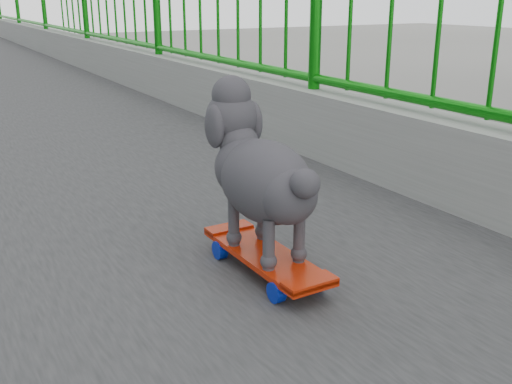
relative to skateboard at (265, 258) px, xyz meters
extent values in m
cube|color=red|center=(0.00, 0.00, 0.01)|extent=(0.14, 0.47, 0.02)
cube|color=#99999E|center=(0.00, -0.15, -0.01)|extent=(0.08, 0.03, 0.02)
cylinder|color=#071EA4|center=(-0.06, -0.15, -0.02)|extent=(0.03, 0.06, 0.05)
sphere|color=yellow|center=(-0.06, -0.15, -0.02)|extent=(0.02, 0.02, 0.02)
cylinder|color=#071EA4|center=(0.06, -0.15, -0.02)|extent=(0.03, 0.06, 0.05)
sphere|color=yellow|center=(0.06, -0.15, -0.02)|extent=(0.02, 0.02, 0.02)
cube|color=#99999E|center=(0.00, 0.15, -0.01)|extent=(0.08, 0.03, 0.02)
cylinder|color=#071EA4|center=(-0.06, 0.15, -0.02)|extent=(0.03, 0.06, 0.05)
sphere|color=yellow|center=(-0.06, 0.15, -0.02)|extent=(0.02, 0.02, 0.02)
cylinder|color=#071EA4|center=(0.06, 0.15, -0.02)|extent=(0.03, 0.06, 0.05)
sphere|color=yellow|center=(0.06, 0.15, -0.02)|extent=(0.02, 0.02, 0.02)
ellipsoid|color=#28262A|center=(0.00, 0.00, 0.22)|extent=(0.21, 0.32, 0.22)
sphere|color=#28262A|center=(0.00, 0.18, 0.36)|extent=(0.14, 0.14, 0.14)
sphere|color=black|center=(0.00, 0.27, 0.34)|extent=(0.02, 0.02, 0.02)
sphere|color=#28262A|center=(0.00, -0.17, 0.26)|extent=(0.07, 0.07, 0.07)
cylinder|color=#28262A|center=(-0.05, 0.09, 0.08)|extent=(0.03, 0.03, 0.13)
cylinder|color=#28262A|center=(0.04, 0.09, 0.08)|extent=(0.03, 0.03, 0.13)
cylinder|color=#28262A|center=(-0.04, -0.09, 0.08)|extent=(0.03, 0.03, 0.13)
cylinder|color=#28262A|center=(0.05, -0.09, 0.08)|extent=(0.03, 0.03, 0.13)
camera|label=1|loc=(-0.76, -1.27, 0.68)|focal=42.00mm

